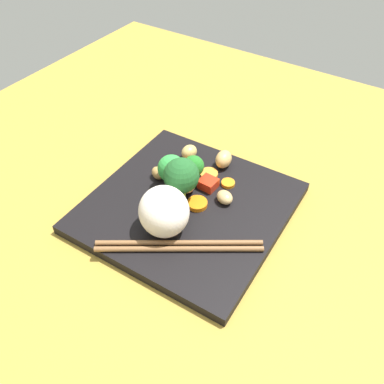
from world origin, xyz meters
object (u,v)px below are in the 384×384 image
Objects in this scene: rice_mound at (165,212)px; chopstick_pair at (179,246)px; broccoli_floret_1 at (193,167)px; carrot_slice_3 at (209,174)px; square_plate at (188,207)px.

rice_mound is 0.38× the size of chopstick_pair.
broccoli_floret_1 is 1.71× the size of carrot_slice_3.
rice_mound is 10.98cm from broccoli_floret_1.
chopstick_pair is (-4.53, 15.43, 0.16)cm from carrot_slice_3.
square_plate is 3.70× the size of rice_mound.
chopstick_pair is at bearing 106.37° from carrot_slice_3.
chopstick_pair is at bearing 114.61° from broccoli_floret_1.
rice_mound reaches higher than square_plate.
chopstick_pair reaches higher than square_plate.
square_plate is at bearing 82.35° from chopstick_pair.
rice_mound is at bearing 101.33° from broccoli_floret_1.
broccoli_floret_1 reaches higher than chopstick_pair.
chopstick_pair is at bearing 152.68° from rice_mound.
broccoli_floret_1 is (2.16, -10.76, -0.46)cm from rice_mound.
rice_mound is at bearing 93.81° from carrot_slice_3.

